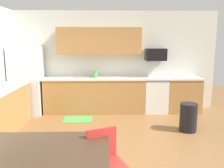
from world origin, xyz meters
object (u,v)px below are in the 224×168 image
at_px(oven_range, 155,95).
at_px(microwave, 156,55).
at_px(trash_bin, 188,117).
at_px(chair_near_table, 105,159).
at_px(kettle, 95,74).
at_px(dining_table, 45,153).
at_px(refrigerator, 27,81).

distance_m(oven_range, microwave, 1.09).
relative_size(oven_range, trash_bin, 1.52).
distance_m(microwave, trash_bin, 2.03).
distance_m(microwave, chair_near_table, 4.05).
xyz_separation_m(trash_bin, kettle, (-2.03, 1.50, 0.72)).
distance_m(dining_table, kettle, 3.85).
bearing_deg(oven_range, dining_table, -117.93).
distance_m(dining_table, trash_bin, 3.37).
relative_size(microwave, kettle, 2.70).
bearing_deg(dining_table, microwave, 62.68).
xyz_separation_m(chair_near_table, trash_bin, (1.76, 2.13, -0.20)).
xyz_separation_m(refrigerator, trash_bin, (3.80, -1.37, -0.58)).
height_order(oven_range, kettle, kettle).
bearing_deg(microwave, trash_bin, -75.02).
height_order(refrigerator, chair_near_table, refrigerator).
distance_m(dining_table, chair_near_table, 0.70).
distance_m(refrigerator, trash_bin, 4.08).
bearing_deg(kettle, refrigerator, -175.78).
height_order(dining_table, trash_bin, dining_table).
bearing_deg(microwave, refrigerator, -176.95).
relative_size(dining_table, chair_near_table, 1.65).
bearing_deg(kettle, dining_table, -95.67).
distance_m(refrigerator, oven_range, 3.41).
relative_size(dining_table, trash_bin, 2.33).
bearing_deg(chair_near_table, kettle, 94.31).
xyz_separation_m(oven_range, kettle, (-1.62, 0.05, 0.56)).
distance_m(refrigerator, microwave, 3.45).
relative_size(chair_near_table, trash_bin, 1.42).
bearing_deg(oven_range, trash_bin, -74.04).
bearing_deg(kettle, microwave, 1.77).
xyz_separation_m(refrigerator, dining_table, (1.38, -3.69, -0.20)).
xyz_separation_m(microwave, kettle, (-1.62, -0.05, -0.52)).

